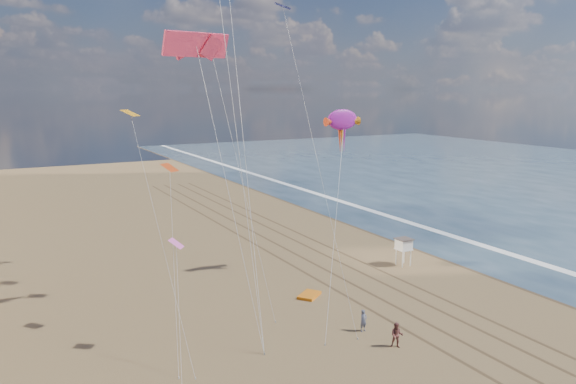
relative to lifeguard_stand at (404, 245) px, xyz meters
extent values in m
plane|color=#42301E|center=(9.50, 13.22, -2.30)|extent=(260.00, 260.00, 0.00)
plane|color=white|center=(13.70, 13.22, -2.30)|extent=(260.00, 260.00, 0.00)
cube|color=brown|center=(-10.70, 3.22, -2.30)|extent=(0.28, 120.00, 0.01)
cube|color=brown|center=(-8.30, 3.22, -2.30)|extent=(0.28, 120.00, 0.01)
cube|color=brown|center=(-5.50, 3.22, -2.30)|extent=(0.28, 120.00, 0.01)
cube|color=brown|center=(-3.30, 3.22, -2.30)|extent=(0.28, 120.00, 0.01)
cylinder|color=white|center=(-0.55, -0.55, -1.48)|extent=(0.11, 0.11, 1.66)
cylinder|color=white|center=(0.55, -0.55, -1.48)|extent=(0.11, 0.11, 1.66)
cylinder|color=white|center=(-0.55, 0.55, -1.48)|extent=(0.11, 0.11, 1.66)
cylinder|color=white|center=(0.55, 0.55, -1.48)|extent=(0.11, 0.11, 1.66)
cube|color=white|center=(0.00, 0.00, -0.51)|extent=(1.47, 1.47, 0.11)
cube|color=white|center=(0.00, 0.00, 0.04)|extent=(1.38, 1.38, 1.01)
cube|color=#473D38|center=(0.00, 0.00, 0.64)|extent=(1.66, 1.66, 0.09)
cube|color=orange|center=(-13.76, -3.30, -2.17)|extent=(2.76, 2.59, 0.27)
ellipsoid|color=#A619A3|center=(-7.48, 1.15, 13.58)|extent=(3.96, 0.74, 2.35)
cone|color=red|center=(-8.89, 1.15, 13.40)|extent=(1.06, 0.88, 0.88)
cone|color=orange|center=(-6.07, 1.15, 13.40)|extent=(1.06, 0.88, 0.88)
cylinder|color=silver|center=(-12.65, -5.69, 5.20)|extent=(0.03, 0.03, 22.79)
imported|color=slate|center=(-13.82, -11.84, -1.41)|extent=(0.71, 0.52, 1.79)
imported|color=brown|center=(-13.31, -15.31, -1.34)|extent=(1.18, 1.16, 1.92)
cube|color=#FC385B|center=(-23.77, -2.60, 19.98)|extent=(5.59, 1.83, 1.90)
plane|color=orange|center=(-29.13, -2.65, 14.80)|extent=(1.75, 1.75, 0.47)
plane|color=#C03C12|center=(-26.96, -5.03, 10.81)|extent=(1.62, 1.58, 0.54)
plane|color=#2531C8|center=(-16.96, -4.18, 23.12)|extent=(1.74, 1.78, 0.47)
plane|color=black|center=(-20.91, 2.23, 20.70)|extent=(1.67, 1.69, 0.70)
plane|color=#E759B9|center=(-27.65, -8.31, 5.85)|extent=(1.39, 1.42, 0.62)
camera|label=1|loc=(-38.77, -45.73, 16.55)|focal=35.00mm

